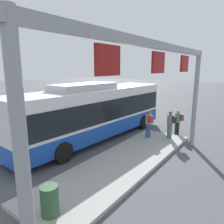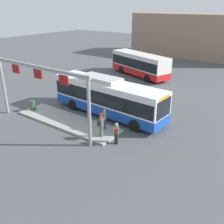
% 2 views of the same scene
% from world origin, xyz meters
% --- Properties ---
extents(ground_plane, '(120.00, 120.00, 0.00)m').
position_xyz_m(ground_plane, '(0.00, 0.00, 0.00)').
color(ground_plane, '#4C4F54').
extents(platform_curb, '(10.00, 2.80, 0.16)m').
position_xyz_m(platform_curb, '(-1.84, -3.36, 0.08)').
color(platform_curb, '#9E9E99').
rests_on(platform_curb, ground).
extents(bus_main, '(11.36, 3.13, 3.46)m').
position_xyz_m(bus_main, '(-0.01, 0.00, 1.81)').
color(bus_main, '#1947AD').
rests_on(bus_main, ground).
extents(person_boarding, '(0.54, 0.61, 1.67)m').
position_xyz_m(person_boarding, '(3.72, -3.90, 0.89)').
color(person_boarding, black).
rests_on(person_boarding, ground).
extents(person_waiting_near, '(0.38, 0.56, 1.67)m').
position_xyz_m(person_waiting_near, '(2.32, -3.92, 1.05)').
color(person_waiting_near, '#476B4C').
rests_on(person_waiting_near, platform_curb).
extents(person_waiting_mid, '(0.55, 0.60, 1.67)m').
position_xyz_m(person_waiting_mid, '(1.71, -2.79, 1.05)').
color(person_waiting_mid, '#334C8C').
rests_on(person_waiting_mid, platform_curb).
extents(platform_sign_gantry, '(10.60, 0.24, 5.20)m').
position_xyz_m(platform_sign_gantry, '(-2.75, -5.20, 3.82)').
color(platform_sign_gantry, gray).
rests_on(platform_sign_gantry, ground).
extents(trash_bin, '(0.52, 0.52, 0.90)m').
position_xyz_m(trash_bin, '(-6.22, -3.60, 0.61)').
color(trash_bin, '#2D5133').
rests_on(trash_bin, platform_curb).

